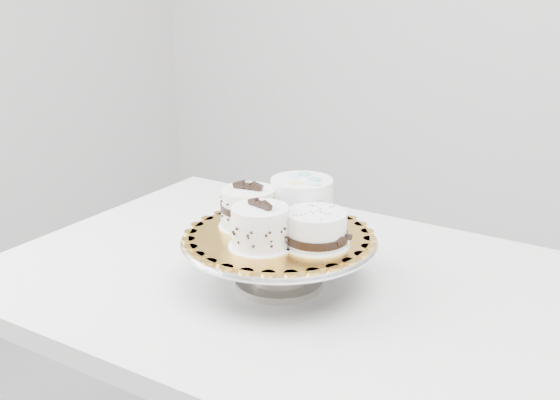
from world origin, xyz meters
The scene contains 7 objects.
table centered at (0.00, 0.02, 0.67)m, with size 1.16×0.78×0.75m.
cake_stand centered at (-0.04, -0.02, 0.81)m, with size 0.34×0.34×0.09m.
cake_board centered at (-0.04, -0.02, 0.84)m, with size 0.31×0.31×0.00m, color #C48A29.
cake_swirl centered at (-0.03, -0.08, 0.88)m, with size 0.11×0.11×0.08m.
cake_banded centered at (-0.10, -0.01, 0.88)m, with size 0.11×0.11×0.09m.
cake_dots centered at (-0.03, 0.05, 0.89)m, with size 0.15×0.15×0.08m.
cake_ribbon centered at (0.04, -0.02, 0.87)m, with size 0.12×0.11×0.06m.
Camera 1 is at (0.56, -0.97, 1.30)m, focal length 45.00 mm.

